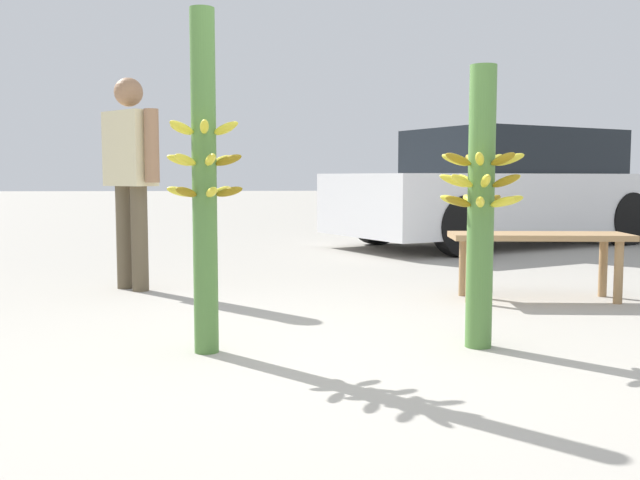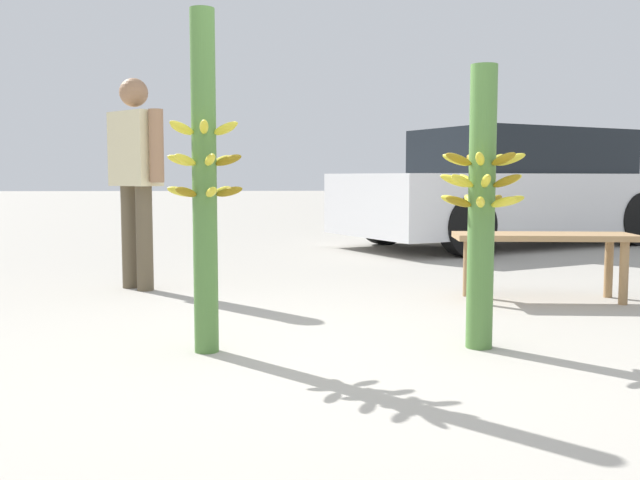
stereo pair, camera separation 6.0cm
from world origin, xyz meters
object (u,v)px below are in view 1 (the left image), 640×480
at_px(banana_stalk_center, 481,203).
at_px(vendor_person, 130,166).
at_px(banana_stalk_left, 204,180).
at_px(market_bench, 539,244).
at_px(parked_car, 505,190).

relative_size(banana_stalk_center, vendor_person, 0.88).
height_order(banana_stalk_left, market_bench, banana_stalk_left).
xyz_separation_m(banana_stalk_center, vendor_person, (-2.07, 2.02, 0.21)).
height_order(banana_stalk_left, vendor_person, banana_stalk_left).
bearing_deg(market_bench, banana_stalk_center, -115.51).
relative_size(banana_stalk_left, parked_car, 0.35).
height_order(banana_stalk_center, market_bench, banana_stalk_center).
bearing_deg(banana_stalk_center, market_bench, 57.56).
distance_m(banana_stalk_left, market_bench, 2.61).
xyz_separation_m(banana_stalk_left, parked_car, (3.36, 5.31, -0.15)).
height_order(banana_stalk_center, parked_car, parked_car).
xyz_separation_m(vendor_person, market_bench, (2.91, -0.70, -0.55)).
relative_size(market_bench, parked_car, 0.27).
relative_size(banana_stalk_left, market_bench, 1.32).
bearing_deg(parked_car, banana_stalk_left, 123.11).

